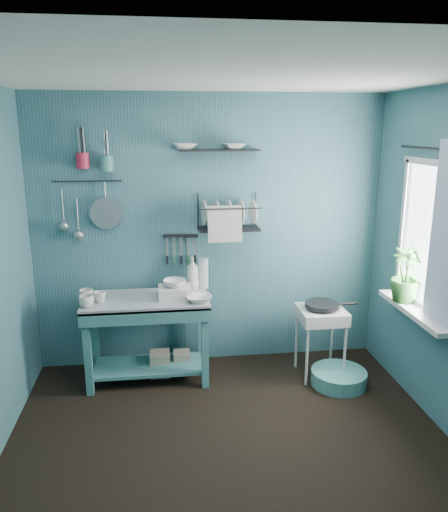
{
  "coord_description": "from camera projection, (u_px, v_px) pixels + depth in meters",
  "views": [
    {
      "loc": [
        -0.44,
        -2.99,
        2.21
      ],
      "look_at": [
        0.05,
        0.85,
        1.2
      ],
      "focal_mm": 35.0,
      "sensor_mm": 36.0,
      "label": 1
    }
  ],
  "objects": [
    {
      "name": "floor",
      "position": [
        232.0,
        453.0,
        3.48
      ],
      "size": [
        3.2,
        3.2,
        0.0
      ],
      "primitive_type": "plane",
      "color": "black",
      "rests_on": "ground"
    },
    {
      "name": "ceiling",
      "position": [
        234.0,
        74.0,
        2.85
      ],
      "size": [
        3.2,
        3.2,
        0.0
      ],
      "primitive_type": "plane",
      "rotation": [
        3.14,
        0.0,
        0.0
      ],
      "color": "silver",
      "rests_on": "ground"
    },
    {
      "name": "wall_back",
      "position": [
        210.0,
        233.0,
        4.6
      ],
      "size": [
        3.2,
        0.0,
        3.2
      ],
      "primitive_type": "plane",
      "rotation": [
        1.57,
        0.0,
        0.0
      ],
      "color": "#34606B",
      "rests_on": "ground"
    },
    {
      "name": "wall_front",
      "position": [
        296.0,
        413.0,
        1.72
      ],
      "size": [
        3.2,
        0.0,
        3.2
      ],
      "primitive_type": "plane",
      "rotation": [
        -1.57,
        0.0,
        0.0
      ],
      "color": "#34606B",
      "rests_on": "ground"
    },
    {
      "name": "work_counter",
      "position": [
        148.0,
        339.0,
        4.42
      ],
      "size": [
        1.13,
        0.64,
        0.77
      ],
      "primitive_type": "cube",
      "rotation": [
        0.0,
        0.0,
        0.09
      ],
      "color": "#387476",
      "rests_on": "floor"
    },
    {
      "name": "mug_left",
      "position": [
        86.0,
        301.0,
        4.1
      ],
      "size": [
        0.12,
        0.12,
        0.1
      ],
      "primitive_type": "imported",
      "color": "silver",
      "rests_on": "work_counter"
    },
    {
      "name": "mug_mid",
      "position": [
        100.0,
        297.0,
        4.21
      ],
      "size": [
        0.14,
        0.14,
        0.09
      ],
      "primitive_type": "imported",
      "rotation": [
        0.0,
        0.0,
        0.52
      ],
      "color": "silver",
      "rests_on": "work_counter"
    },
    {
      "name": "mug_right",
      "position": [
        87.0,
        295.0,
        4.25
      ],
      "size": [
        0.17,
        0.17,
        0.1
      ],
      "primitive_type": "imported",
      "rotation": [
        0.0,
        0.0,
        1.05
      ],
      "color": "silver",
      "rests_on": "work_counter"
    },
    {
      "name": "wash_tub",
      "position": [
        175.0,
        292.0,
        4.32
      ],
      "size": [
        0.28,
        0.22,
        0.1
      ],
      "primitive_type": "cube",
      "color": "silver",
      "rests_on": "work_counter"
    },
    {
      "name": "tub_bowl",
      "position": [
        175.0,
        283.0,
        4.3
      ],
      "size": [
        0.2,
        0.19,
        0.06
      ],
      "primitive_type": "imported",
      "color": "silver",
      "rests_on": "wash_tub"
    },
    {
      "name": "soap_bottle",
      "position": [
        193.0,
        273.0,
        4.53
      ],
      "size": [
        0.11,
        0.12,
        0.3
      ],
      "primitive_type": "imported",
      "color": "silver",
      "rests_on": "work_counter"
    },
    {
      "name": "water_bottle",
      "position": [
        203.0,
        273.0,
        4.56
      ],
      "size": [
        0.09,
        0.09,
        0.28
      ],
      "primitive_type": "cylinder",
      "color": "silver",
      "rests_on": "work_counter"
    },
    {
      "name": "counter_bowl",
      "position": [
        199.0,
        299.0,
        4.23
      ],
      "size": [
        0.22,
        0.22,
        0.05
      ],
      "primitive_type": "imported",
      "color": "silver",
      "rests_on": "work_counter"
    },
    {
      "name": "hotplate_stand",
      "position": [
        320.0,
        342.0,
        4.5
      ],
      "size": [
        0.4,
        0.4,
        0.64
      ],
      "primitive_type": "cube",
      "rotation": [
        0.0,
        0.0,
        0.0
      ],
      "color": "silver",
      "rests_on": "floor"
    },
    {
      "name": "frying_pan",
      "position": [
        322.0,
        305.0,
        4.41
      ],
      "size": [
        0.3,
        0.3,
        0.03
      ],
      "primitive_type": "cylinder",
      "color": "black",
      "rests_on": "hotplate_stand"
    },
    {
      "name": "knife_strip",
      "position": [
        181.0,
        236.0,
        4.54
      ],
      "size": [
        0.32,
        0.04,
        0.03
      ],
      "primitive_type": "cube",
      "rotation": [
        0.0,
        0.0,
        -0.07
      ],
      "color": "black",
      "rests_on": "wall_back"
    },
    {
      "name": "dish_rack",
      "position": [
        229.0,
        212.0,
        4.44
      ],
      "size": [
        0.56,
        0.25,
        0.32
      ],
      "primitive_type": "cube",
      "rotation": [
        0.0,
        0.0,
        -0.02
      ],
      "color": "black",
      "rests_on": "wall_back"
    },
    {
      "name": "upper_shelf",
      "position": [
        219.0,
        150.0,
        4.32
      ],
      "size": [
        0.7,
        0.18,
        0.01
      ],
      "primitive_type": "cube",
      "rotation": [
        0.0,
        0.0,
        0.0
      ],
      "color": "black",
      "rests_on": "wall_back"
    },
    {
      "name": "shelf_bowl_left",
      "position": [
        185.0,
        141.0,
        4.27
      ],
      "size": [
        0.24,
        0.24,
        0.05
      ],
      "primitive_type": "imported",
      "rotation": [
        0.0,
        0.0,
        0.14
      ],
      "color": "silver",
      "rests_on": "upper_shelf"
    },
    {
      "name": "shelf_bowl_right",
      "position": [
        234.0,
        145.0,
        4.33
      ],
      "size": [
        0.22,
        0.22,
        0.05
      ],
      "primitive_type": "imported",
      "rotation": [
        0.0,
        0.0,
        0.09
      ],
      "color": "silver",
      "rests_on": "upper_shelf"
    },
    {
      "name": "utensil_cup_magenta",
      "position": [
        83.0,
        161.0,
        4.22
      ],
      "size": [
        0.11,
        0.11,
        0.13
      ],
      "primitive_type": "cylinder",
      "color": "#B4213B",
      "rests_on": "wall_back"
    },
    {
      "name": "utensil_cup_teal",
      "position": [
        107.0,
        163.0,
        4.25
      ],
      "size": [
        0.11,
        0.11,
        0.13
      ],
      "primitive_type": "cylinder",
      "color": "teal",
      "rests_on": "wall_back"
    },
    {
      "name": "colander",
      "position": [
        106.0,
        213.0,
        4.39
      ],
      "size": [
        0.28,
        0.03,
        0.28
      ],
      "primitive_type": "cylinder",
      "rotation": [
        1.54,
        0.0,
        0.0
      ],
      "color": "#969A9E",
      "rests_on": "wall_back"
    },
    {
      "name": "ladle_outer",
      "position": [
        63.0,
        206.0,
        4.33
      ],
      "size": [
        0.01,
        0.01,
        0.3
      ],
      "primitive_type": "cylinder",
      "color": "#969A9E",
      "rests_on": "wall_back"
    },
    {
      "name": "ladle_inner",
      "position": [
        78.0,
        215.0,
        4.37
      ],
      "size": [
        0.01,
        0.01,
        0.3
      ],
      "primitive_type": "cylinder",
      "color": "#969A9E",
      "rests_on": "wall_back"
    },
    {
      "name": "hook_rail",
      "position": [
        87.0,
        181.0,
        4.32
      ],
      "size": [
        0.6,
        0.01,
        0.01
      ],
      "primitive_type": "cylinder",
      "rotation": [
        0.0,
        1.57,
        0.0
      ],
      "color": "black",
      "rests_on": "wall_back"
    },
    {
      "name": "window_glass",
      "position": [
        433.0,
        237.0,
        3.75
      ],
      "size": [
        0.0,
        1.1,
        1.1
      ],
      "primitive_type": "plane",
      "rotation": [
        1.57,
        0.0,
        1.57
      ],
      "color": "white",
      "rests_on": "wall_right"
    },
    {
      "name": "windowsill",
      "position": [
        414.0,
        311.0,
        3.89
      ],
      "size": [
        0.16,
        0.95,
        0.04
      ],
      "primitive_type": "cube",
      "color": "silver",
      "rests_on": "wall_right"
    },
    {
      "name": "curtain",
      "position": [
        448.0,
        240.0,
        3.44
      ],
      "size": [
        0.0,
        1.35,
        1.35
      ],
      "primitive_type": "plane",
      "rotation": [
        1.57,
        0.0,
        1.57
      ],
      "color": "silver",
      "rests_on": "wall_right"
    },
    {
      "name": "curtain_rod",
      "position": [
        436.0,
        149.0,
        3.58
      ],
      "size": [
        0.02,
        1.05,
        0.02
      ],
      "primitive_type": "cylinder",
      "rotation": [
        1.57,
        0.0,
        0.0
      ],
      "color": "black",
      "rests_on": "wall_right"
    },
    {
      "name": "potted_plant",
      "position": [
        406.0,
        275.0,
        4.0
      ],
      "size": [
        0.27,
        0.27,
        0.44
      ],
      "primitive_type": "imported",
      "rotation": [
        0.0,
        0.0,
        -0.07
      ],
      "color": "#2C6327",
      "rests_on": "windowsill"
    },
    {
      "name": "storage_tin_large",
      "position": [
        160.0,
        364.0,
        4.55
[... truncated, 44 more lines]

